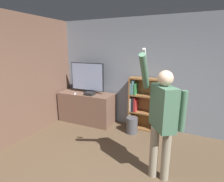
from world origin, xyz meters
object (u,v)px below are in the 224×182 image
Objects in this scene: game_console at (90,94)px; bookshelf at (141,104)px; person at (162,116)px; television at (87,77)px; waste_bin at (132,125)px.

game_console is 0.18× the size of bookshelf.
person reaches higher than game_console.
waste_bin is (1.34, -0.22, -1.03)m from television.
game_console is at bearing 179.32° from waste_bin.
waste_bin is (-0.84, 1.25, -0.85)m from person.
person reaches higher than television.
game_console is 1.33m from bookshelf.
television is 0.74× the size of bookshelf.
television is 0.47m from game_console.
waste_bin is (-0.12, -0.35, -0.45)m from bookshelf.
television reaches higher than bookshelf.
television is 4.20× the size of game_console.
game_console is 0.11× the size of person.
bookshelf is at bearing 14.61° from game_console.
waste_bin is at bearing -179.81° from person.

